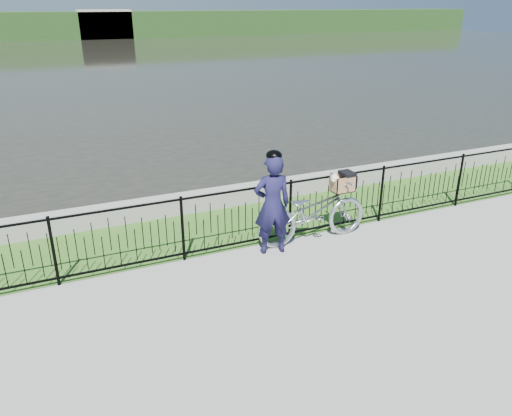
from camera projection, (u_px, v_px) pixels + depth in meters
name	position (u px, v px, depth m)	size (l,w,h in m)	color
ground	(279.00, 294.00, 7.47)	(120.00, 120.00, 0.00)	gray
grass_strip	(220.00, 227.00, 9.66)	(60.00, 2.00, 0.01)	#335F1D
water	(73.00, 63.00, 35.35)	(120.00, 120.00, 0.00)	black
quay_wall	(203.00, 200.00, 10.43)	(60.00, 0.30, 0.40)	gray
fence	(239.00, 219.00, 8.60)	(14.00, 0.06, 1.15)	black
far_treeline	(49.00, 26.00, 57.60)	(120.00, 6.00, 3.00)	#204018
far_building_right	(105.00, 24.00, 58.53)	(6.00, 3.00, 3.20)	#AA9C89
bicycle_rig	(313.00, 211.00, 8.94)	(2.14, 0.75, 1.24)	#ACB1B8
cyclist	(272.00, 204.00, 8.39)	(0.70, 0.52, 1.82)	#141334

